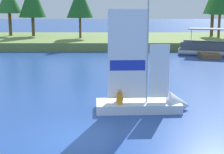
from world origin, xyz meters
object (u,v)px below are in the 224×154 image
shoreline_tree_centre (80,1)px  wooden_dock (205,53)px  shoreline_tree_midright (214,1)px  pontoon_boat (208,49)px  sailboat (154,102)px

shoreline_tree_centre → wooden_dock: 16.06m
shoreline_tree_midright → pontoon_boat: bearing=-106.9°
pontoon_boat → wooden_dock: bearing=-147.4°
shoreline_tree_centre → sailboat: bearing=-77.5°
pontoon_boat → shoreline_tree_centre: bearing=168.4°
shoreline_tree_midright → pontoon_boat: shoreline_tree_midright is taller
shoreline_tree_centre → sailboat: 27.48m
wooden_dock → pontoon_boat: pontoon_boat is taller
shoreline_tree_centre → shoreline_tree_midright: size_ratio=1.02×
shoreline_tree_midright → sailboat: bearing=-110.1°
sailboat → shoreline_tree_midright: bearing=67.2°
shoreline_tree_centre → shoreline_tree_midright: shoreline_tree_centre is taller
wooden_dock → pontoon_boat: (0.31, 0.07, 0.43)m
shoreline_tree_midright → pontoon_boat: 12.49m
shoreline_tree_centre → pontoon_boat: bearing=-30.9°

